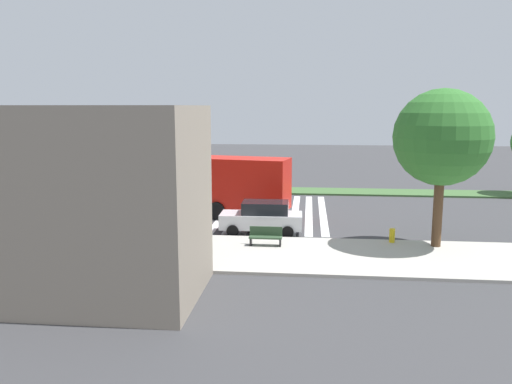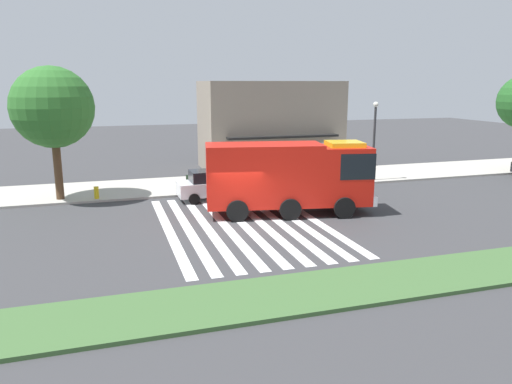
% 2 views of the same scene
% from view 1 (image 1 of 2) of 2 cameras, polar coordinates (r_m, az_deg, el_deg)
% --- Properties ---
extents(ground_plane, '(120.00, 120.00, 0.00)m').
position_cam_1_polar(ground_plane, '(33.47, 1.54, -2.28)').
color(ground_plane, '#38383A').
extents(sidewalk, '(60.00, 5.87, 0.14)m').
position_cam_1_polar(sidewalk, '(24.02, -0.26, -6.86)').
color(sidewalk, '#ADA89E').
rests_on(sidewalk, ground_plane).
extents(median_strip, '(60.00, 3.00, 0.14)m').
position_cam_1_polar(median_strip, '(41.62, 2.42, 0.15)').
color(median_strip, '#3D6033').
rests_on(median_strip, ground_plane).
extents(crosswalk, '(7.65, 12.28, 0.01)m').
position_cam_1_polar(crosswalk, '(33.48, 1.28, -2.26)').
color(crosswalk, silver).
rests_on(crosswalk, ground_plane).
extents(fire_truck, '(8.96, 4.00, 3.78)m').
position_cam_1_polar(fire_truck, '(32.30, -4.27, 1.07)').
color(fire_truck, red).
rests_on(fire_truck, ground_plane).
extents(parked_car_mid, '(4.45, 2.07, 1.76)m').
position_cam_1_polar(parked_car_mid, '(27.80, 0.71, -2.82)').
color(parked_car_mid, silver).
rests_on(parked_car_mid, ground_plane).
extents(bus_stop_shelter, '(3.50, 1.40, 2.46)m').
position_cam_1_polar(bus_stop_shelter, '(26.64, -16.64, -1.60)').
color(bus_stop_shelter, '#4C4C51').
rests_on(bus_stop_shelter, sidewalk).
extents(bench_near_shelter, '(1.60, 0.50, 0.90)m').
position_cam_1_polar(bench_near_shelter, '(25.70, -8.17, -4.66)').
color(bench_near_shelter, '#2D472D').
rests_on(bench_near_shelter, sidewalk).
extents(bench_west_of_shelter, '(1.60, 0.50, 0.90)m').
position_cam_1_polar(bench_west_of_shelter, '(25.04, 1.09, -4.94)').
color(bench_west_of_shelter, '#2D472D').
rests_on(bench_west_of_shelter, sidewalk).
extents(street_lamp, '(0.36, 0.36, 5.37)m').
position_cam_1_polar(street_lamp, '(29.10, -23.01, 1.89)').
color(street_lamp, '#2D2D30').
rests_on(street_lamp, sidewalk).
extents(storefront_building, '(10.88, 6.24, 6.88)m').
position_cam_1_polar(storefront_building, '(19.91, -22.04, -1.03)').
color(storefront_building, gray).
rests_on(storefront_building, ground_plane).
extents(sidewalk_tree_west, '(4.56, 4.56, 7.55)m').
position_cam_1_polar(sidewalk_tree_west, '(25.65, 20.03, 5.69)').
color(sidewalk_tree_west, '#513823').
rests_on(sidewalk_tree_west, sidewalk).
extents(median_tree_west, '(3.36, 3.36, 6.30)m').
position_cam_1_polar(median_tree_west, '(46.80, -22.94, 6.16)').
color(median_tree_west, '#47301E').
rests_on(median_tree_west, median_strip).
extents(fire_hydrant, '(0.28, 0.28, 0.70)m').
position_cam_1_polar(fire_hydrant, '(26.47, 14.92, -4.70)').
color(fire_hydrant, gold).
rests_on(fire_hydrant, sidewalk).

